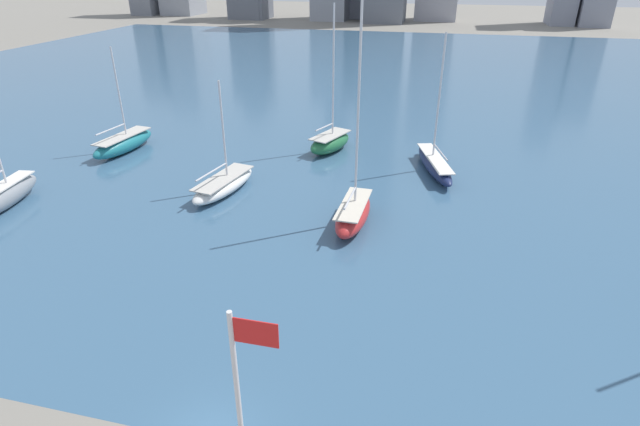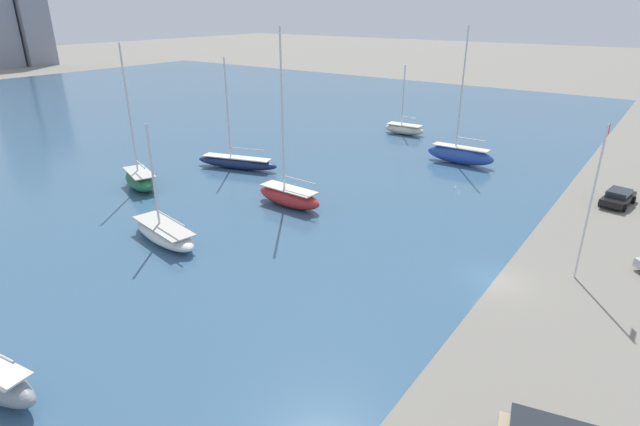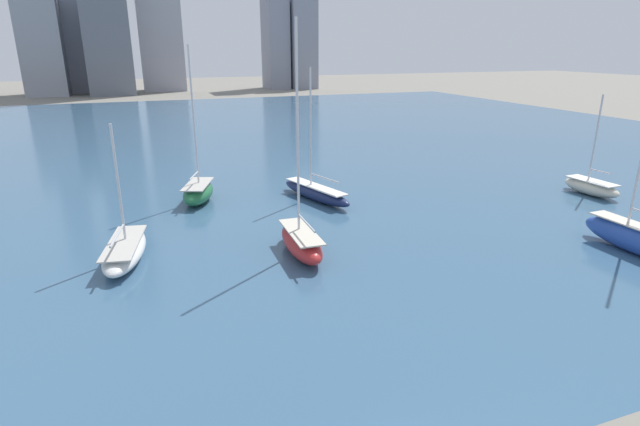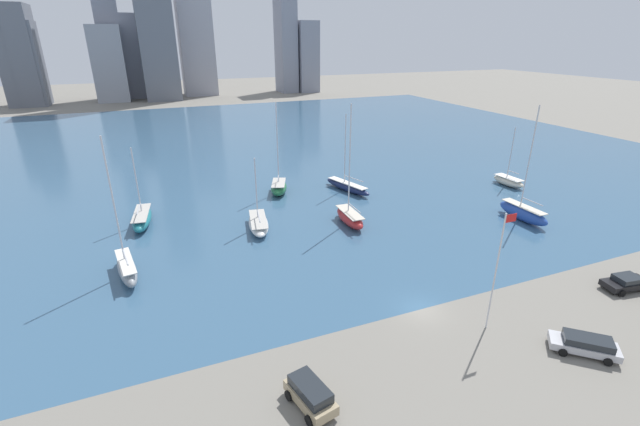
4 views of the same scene
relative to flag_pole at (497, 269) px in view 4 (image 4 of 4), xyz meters
name	(u,v)px [view 4 (image 4 of 4)]	position (x,y,z in m)	size (l,w,h in m)	color
ground_plane	(421,309)	(-3.86, 4.50, -6.01)	(500.00, 500.00, 0.00)	gray
harbor_water	(249,147)	(-3.86, 74.50, -6.01)	(180.00, 140.00, 0.00)	#385B7A
flag_pole	(497,269)	(0.00, 0.00, 0.00)	(1.24, 0.14, 11.06)	silver
distant_city_skyline	(121,38)	(-29.36, 174.49, 17.47)	(163.63, 24.42, 74.85)	slate
sailboat_blue	(523,212)	(21.88, 17.22, -4.82)	(1.99, 8.34, 15.96)	#284CA8
sailboat_red	(350,217)	(-1.35, 25.25, -4.95)	(2.48, 7.36, 16.36)	#B72828
sailboat_white	(258,223)	(-13.45, 28.58, -5.23)	(4.04, 8.73, 9.65)	white
sailboat_green	(279,187)	(-6.68, 41.17, -4.95)	(4.64, 6.84, 14.72)	#236B3D
sailboat_navy	(347,186)	(4.35, 37.86, -5.18)	(4.69, 10.37, 12.73)	#19234C
sailboat_teal	(142,218)	(-27.98, 35.85, -5.03)	(3.41, 8.86, 10.74)	#1E757F
sailboat_gray	(127,267)	(-29.81, 21.70, -4.91)	(2.86, 8.26, 15.30)	gray
sailboat_cream	(508,181)	(31.60, 29.73, -5.17)	(2.56, 6.37, 10.10)	beige
parked_wagon_silver	(585,344)	(4.99, -5.66, -5.17)	(5.12, 4.91, 1.55)	#B7B7BC
parked_suv_tan	(310,394)	(-17.80, -2.25, -4.95)	(2.92, 4.56, 1.94)	tan
parked_sedan_black	(626,282)	(17.70, -0.45, -5.23)	(5.06, 2.89, 1.50)	black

